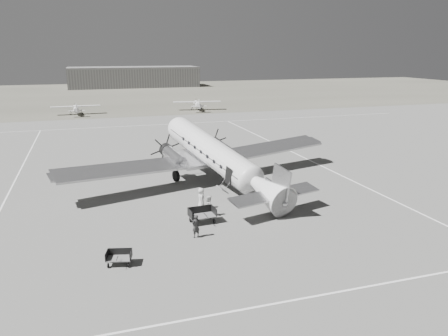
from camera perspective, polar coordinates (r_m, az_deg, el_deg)
ground at (r=34.84m, az=2.20°, el=-4.58°), size 260.00×260.00×0.00m
taxi_line_near at (r=23.37m, az=14.31°, el=-15.49°), size 60.00×0.15×0.01m
taxi_line_right at (r=40.33m, az=18.48°, el=-2.61°), size 0.15×80.00×0.01m
taxi_line_left at (r=43.04m, az=-26.00°, el=-2.28°), size 0.15×60.00×0.01m
taxi_line_horizon at (r=72.68m, az=-8.56°, el=5.62°), size 90.00×0.15×0.01m
grass_infield at (r=126.89m, az=-12.64°, el=9.40°), size 260.00×90.00×0.01m
hangar_main at (r=151.95m, az=-11.70°, el=11.57°), size 42.00×14.00×6.60m
dc3_airliner at (r=38.33m, az=-0.90°, el=1.34°), size 31.43×25.45×5.23m
light_plane_left at (r=87.68m, az=-18.76°, el=7.21°), size 9.49×7.87×1.89m
light_plane_right at (r=89.73m, az=-3.50°, el=8.18°), size 10.91×9.36×2.04m
baggage_cart_near at (r=30.77m, az=-2.87°, el=-6.22°), size 2.02×1.49×1.09m
baggage_cart_far at (r=25.78m, az=-13.54°, el=-11.35°), size 1.69×1.38×0.83m
ground_crew at (r=28.43m, az=-3.71°, el=-7.58°), size 0.66×0.55×1.55m
ramp_agent at (r=31.88m, az=-1.90°, el=-4.98°), size 0.78×0.90×1.57m
passenger at (r=33.26m, az=-2.99°, el=-4.02°), size 0.66×0.90×1.69m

